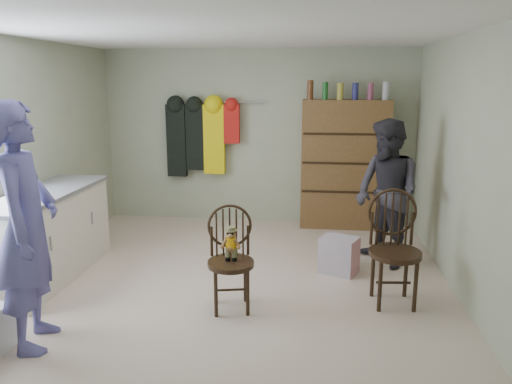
# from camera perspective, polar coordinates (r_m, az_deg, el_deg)

# --- Properties ---
(ground_plane) EXTENTS (5.00, 5.00, 0.00)m
(ground_plane) POSITION_cam_1_polar(r_m,az_deg,el_deg) (5.21, -3.05, -10.67)
(ground_plane) COLOR beige
(ground_plane) RESTS_ON ground
(room_walls) EXTENTS (5.00, 5.00, 5.00)m
(room_walls) POSITION_cam_1_polar(r_m,az_deg,el_deg) (5.33, -2.27, 7.46)
(room_walls) COLOR #AFB496
(room_walls) RESTS_ON ground
(counter) EXTENTS (0.64, 1.86, 0.94)m
(counter) POSITION_cam_1_polar(r_m,az_deg,el_deg) (5.70, -22.88, -4.56)
(counter) COLOR silver
(counter) RESTS_ON ground
(chair_front) EXTENTS (0.50, 0.50, 0.95)m
(chair_front) POSITION_cam_1_polar(r_m,az_deg,el_deg) (4.57, -2.93, -6.90)
(chair_front) COLOR #362213
(chair_front) RESTS_ON ground
(chair_far) EXTENTS (0.52, 0.52, 1.08)m
(chair_far) POSITION_cam_1_polar(r_m,az_deg,el_deg) (4.84, 15.49, -5.67)
(chair_far) COLOR #362213
(chair_far) RESTS_ON ground
(striped_bag) EXTENTS (0.46, 0.42, 0.40)m
(striped_bag) POSITION_cam_1_polar(r_m,az_deg,el_deg) (5.55, 9.48, -7.11)
(striped_bag) COLOR #E57276
(striped_bag) RESTS_ON ground
(person_left) EXTENTS (0.63, 0.80, 1.93)m
(person_left) POSITION_cam_1_polar(r_m,az_deg,el_deg) (4.20, -24.77, -3.67)
(person_left) COLOR #555296
(person_left) RESTS_ON ground
(person_right) EXTENTS (0.96, 1.02, 1.65)m
(person_right) POSITION_cam_1_polar(r_m,az_deg,el_deg) (5.73, 14.74, -0.18)
(person_right) COLOR #2D2B33
(person_right) RESTS_ON ground
(dresser) EXTENTS (1.20, 0.39, 2.06)m
(dresser) POSITION_cam_1_polar(r_m,az_deg,el_deg) (7.11, 10.07, 3.19)
(dresser) COLOR brown
(dresser) RESTS_ON ground
(coat_rack) EXTENTS (1.42, 0.12, 1.09)m
(coat_rack) POSITION_cam_1_polar(r_m,az_deg,el_deg) (7.33, -6.40, 6.25)
(coat_rack) COLOR #99999E
(coat_rack) RESTS_ON ground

